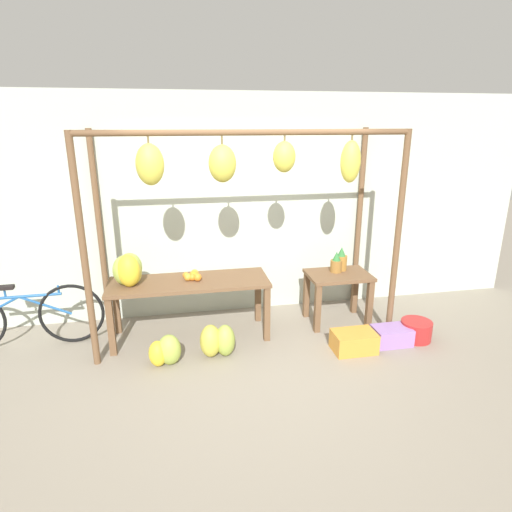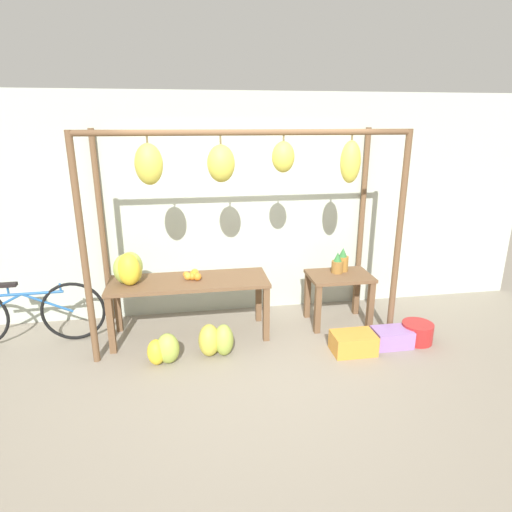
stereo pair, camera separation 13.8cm
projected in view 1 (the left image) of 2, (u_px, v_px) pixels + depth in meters
ground_plane at (259, 368)px, 4.45m from camera, size 20.00×20.00×0.00m
shop_wall_back at (235, 207)px, 5.47m from camera, size 8.00×0.08×2.80m
stall_awning at (243, 187)px, 4.45m from camera, size 3.40×1.18×2.38m
display_table_main at (189, 289)px, 4.93m from camera, size 1.82×0.63×0.71m
display_table_side at (338, 285)px, 5.34m from camera, size 0.77×0.54×0.65m
banana_pile_on_table at (128, 270)px, 4.74m from camera, size 0.42×0.50×0.37m
orange_pile at (193, 276)px, 4.93m from camera, size 0.21×0.23×0.09m
pineapple_cluster at (339, 262)px, 5.36m from camera, size 0.23×0.20×0.30m
banana_pile_ground_left at (165, 351)px, 4.47m from camera, size 0.39×0.29×0.34m
banana_pile_ground_right at (217, 341)px, 4.63m from camera, size 0.42×0.31×0.37m
fruit_crate_white at (354, 341)px, 4.75m from camera, size 0.47×0.31×0.22m
blue_bucket at (416, 330)px, 5.00m from camera, size 0.36×0.36×0.23m
parked_bicycle at (22, 317)px, 4.76m from camera, size 1.75×0.08×0.75m
fruit_crate_purple at (392, 336)px, 4.91m from camera, size 0.42×0.28×0.20m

